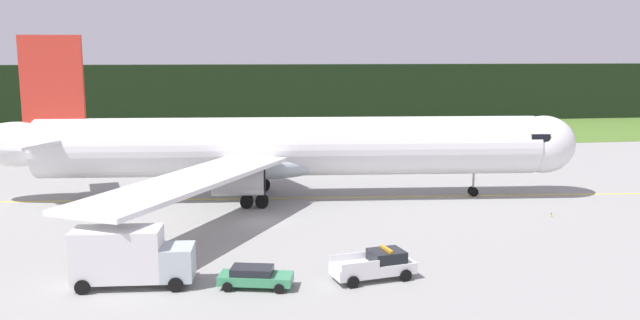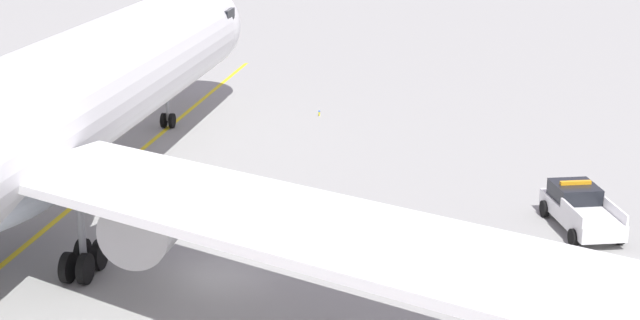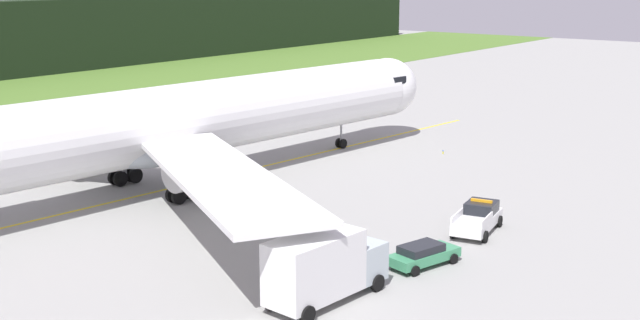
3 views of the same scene
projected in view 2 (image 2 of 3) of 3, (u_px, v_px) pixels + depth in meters
ground at (208, 278)px, 36.88m from camera, size 320.00×320.00×0.00m
taxiway_centerline_main at (35, 237)px, 40.89m from camera, size 75.94×7.57×0.01m
airliner at (18, 129)px, 38.87m from camera, size 58.32×49.82×15.67m
ops_pickup_truck at (580, 209)px, 41.69m from camera, size 5.49×3.04×1.94m
staff_car at (630, 286)px, 34.50m from camera, size 4.70×2.77×1.30m
taxiway_edge_light_east at (319, 113)px, 60.61m from camera, size 0.12×0.12×0.37m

